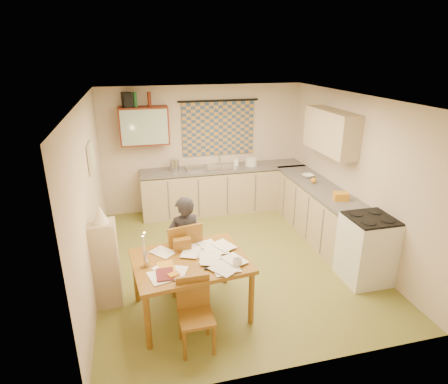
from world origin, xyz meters
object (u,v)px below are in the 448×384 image
object	(u,v)px
counter_right	(324,215)
shelf_stand	(106,264)
counter_back	(224,189)
chair_far	(182,267)
stove	(367,249)
dining_table	(191,285)
person	(185,243)

from	to	relation	value
counter_right	shelf_stand	xyz separation A→B (m)	(-3.54, -0.94, 0.13)
counter_right	shelf_stand	bearing A→B (deg)	-165.13
counter_back	chair_far	xyz separation A→B (m)	(-1.21, -2.49, -0.14)
counter_back	stove	distance (m)	3.23
dining_table	chair_far	size ratio (longest dim) A/B	1.43
stove	chair_far	size ratio (longest dim) A/B	0.96
person	stove	bearing A→B (deg)	157.41
counter_back	person	bearing A→B (deg)	-115.10
stove	shelf_stand	size ratio (longest dim) A/B	0.84
counter_right	stove	xyz separation A→B (m)	(-0.00, -1.26, 0.04)
stove	dining_table	distance (m)	2.53
stove	shelf_stand	xyz separation A→B (m)	(-3.54, 0.32, 0.09)
counter_right	stove	world-z (taller)	stove
chair_far	person	size ratio (longest dim) A/B	0.76
stove	dining_table	size ratio (longest dim) A/B	0.67
stove	chair_far	bearing A→B (deg)	170.27
person	shelf_stand	world-z (taller)	person
counter_back	counter_right	size ratio (longest dim) A/B	1.12
dining_table	chair_far	bearing A→B (deg)	87.07
person	shelf_stand	xyz separation A→B (m)	(-1.03, -0.14, -0.09)
counter_right	dining_table	xyz separation A→B (m)	(-2.53, -1.37, -0.07)
chair_far	dining_table	bearing A→B (deg)	82.52
counter_right	chair_far	xyz separation A→B (m)	(-2.56, -0.82, -0.14)
dining_table	shelf_stand	world-z (taller)	shelf_stand
stove	person	bearing A→B (deg)	169.67
counter_back	dining_table	xyz separation A→B (m)	(-1.17, -3.04, -0.07)
person	shelf_stand	size ratio (longest dim) A/B	1.16
chair_far	counter_back	bearing A→B (deg)	-126.68
chair_far	shelf_stand	xyz separation A→B (m)	(-0.98, -0.12, 0.26)
counter_back	stove	world-z (taller)	stove
stove	dining_table	xyz separation A→B (m)	(-2.53, -0.12, -0.11)
counter_right	chair_far	bearing A→B (deg)	-162.29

